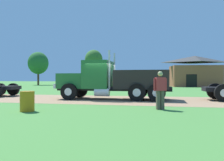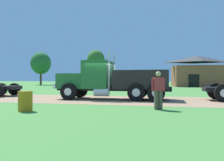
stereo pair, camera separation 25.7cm
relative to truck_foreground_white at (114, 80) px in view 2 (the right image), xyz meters
The scene contains 8 objects.
ground_plane 1.43m from the truck_foreground_white, 158.69° to the right, with size 200.00×200.00×0.00m, color #468139.
dirt_track 1.43m from the truck_foreground_white, 158.69° to the right, with size 120.00×6.92×0.01m, color #9B7858.
truck_foreground_white is the anchor object (origin of this frame).
visitor_by_barrel 5.92m from the truck_foreground_white, 56.83° to the right, with size 0.62×0.40×1.81m.
steel_barrel 7.36m from the truck_foreground_white, 110.84° to the right, with size 0.63×0.63×0.91m, color #B27214.
shed_building 30.22m from the truck_foreground_white, 72.01° to the left, with size 9.40×6.59×5.60m.
tree_left 41.06m from the truck_foreground_white, 126.25° to the left, with size 4.60×4.60×7.54m.
tree_mid 30.26m from the truck_foreground_white, 108.84° to the left, with size 3.49×3.49×7.13m.
Camera 2 is at (4.00, -16.15, 1.47)m, focal length 37.88 mm.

